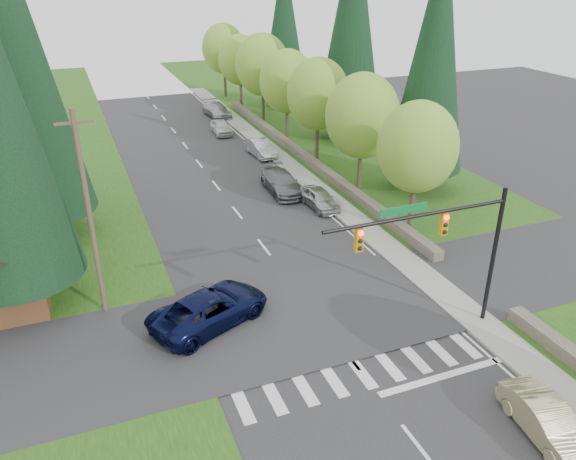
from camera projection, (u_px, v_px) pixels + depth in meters
ground at (403, 427)px, 20.71m from camera, size 120.00×120.00×0.00m
grass_east at (408, 191)px, 41.76m from camera, size 14.00×110.00×0.06m
grass_west at (31, 251)px, 33.12m from camera, size 14.00×110.00×0.06m
cross_street at (315, 313)px, 27.41m from camera, size 120.00×8.00×0.10m
sidewalk_east at (323, 193)px, 41.39m from camera, size 1.80×80.00×0.13m
curb_east at (312, 194)px, 41.11m from camera, size 0.20×80.00×0.13m
stone_wall_north at (302, 155)px, 48.53m from camera, size 0.70×40.00×0.70m
traffic_signal at (445, 237)px, 23.76m from camera, size 8.70×0.37×6.80m
utility_pole at (90, 215)px, 25.37m from camera, size 1.60×0.24×10.00m
decid_tree_0 at (418, 147)px, 33.06m from camera, size 4.80×4.80×8.37m
decid_tree_1 at (362, 116)px, 38.87m from camera, size 5.20×5.20×8.80m
decid_tree_2 at (318, 94)px, 44.60m from camera, size 5.00×5.00×8.82m
decid_tree_3 at (287, 82)px, 50.61m from camera, size 5.00×5.00×8.55m
decid_tree_4 at (262, 65)px, 56.33m from camera, size 5.40×5.40×9.18m
decid_tree_5 at (240, 60)px, 62.36m from camera, size 4.80×4.80×8.30m
decid_tree_6 at (224, 49)px, 68.11m from camera, size 5.20×5.20×8.86m
conifer_w_c at (10, 48)px, 30.24m from camera, size 6.46×6.46×20.80m
conifer_e_a at (434, 55)px, 37.86m from camera, size 5.44×5.44×17.80m
conifer_e_b at (352, 20)px, 49.48m from camera, size 6.12×6.12×19.80m
conifer_e_c at (284, 23)px, 61.52m from camera, size 5.10×5.10×16.80m
sedan_champagne at (547, 421)px, 20.04m from camera, size 1.98×4.34×1.38m
suv_navy at (210, 308)px, 26.29m from camera, size 6.49×4.88×1.64m
parked_car_a at (320, 198)px, 38.81m from camera, size 1.76×4.05×1.36m
parked_car_b at (282, 182)px, 41.37m from camera, size 2.26×5.26×1.51m
parked_car_c at (260, 148)px, 49.13m from camera, size 1.80×4.38×1.41m
parked_car_d at (221, 127)px, 55.35m from camera, size 1.79×4.06×1.36m
parked_car_e at (217, 110)px, 61.51m from camera, size 2.43×5.31×1.50m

